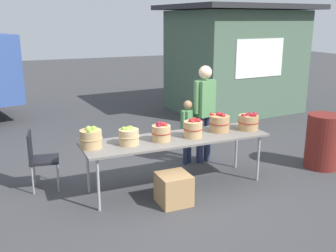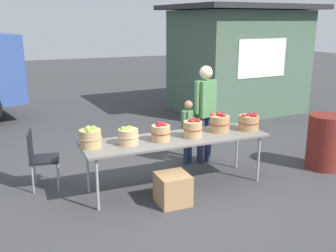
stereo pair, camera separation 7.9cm
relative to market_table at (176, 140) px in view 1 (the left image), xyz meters
The scene contains 14 objects.
ground_plane 0.71m from the market_table, ahead, with size 40.00×40.00×0.00m, color #38383A.
market_table is the anchor object (origin of this frame).
apple_basket_green_0 1.23m from the market_table, behind, with size 0.31×0.31×0.29m.
apple_basket_green_1 0.73m from the market_table, behind, with size 0.29×0.29×0.26m.
apple_basket_red_0 0.30m from the market_table, behind, with size 0.28×0.28×0.27m.
apple_basket_red_1 0.30m from the market_table, 14.73° to the right, with size 0.29×0.29×0.28m.
apple_basket_red_2 0.76m from the market_table, ahead, with size 0.32×0.32×0.30m.
apple_basket_red_3 1.21m from the market_table, ahead, with size 0.32×0.32×0.28m.
vendor_adult 1.20m from the market_table, 41.42° to the left, with size 0.43×0.28×1.66m.
child_customer 0.98m from the market_table, 54.11° to the left, with size 0.26×0.22×1.10m.
food_kiosk 5.42m from the market_table, 48.53° to the left, with size 3.71×3.16×2.74m.
folding_chair 1.98m from the market_table, 158.84° to the left, with size 0.46×0.46×0.86m.
trash_barrel 2.58m from the market_table, ahead, with size 0.57×0.57×0.90m, color maroon.
produce_crate 0.75m from the market_table, 118.23° to the right, with size 0.41×0.41×0.41m, color #A87F51.
Camera 1 is at (-2.27, -4.88, 2.40)m, focal length 41.98 mm.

